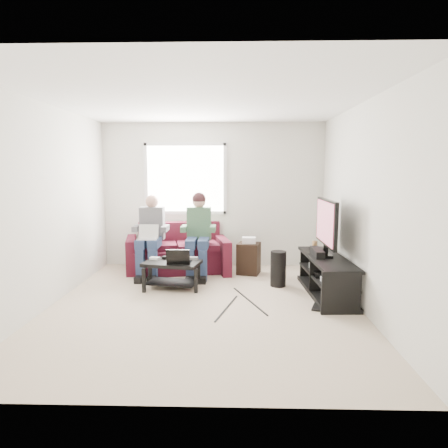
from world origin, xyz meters
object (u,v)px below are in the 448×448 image
Objects in this scene: coffee_table at (172,269)px; subwoofer at (278,269)px; sofa at (177,253)px; tv_stand at (326,278)px; end_table at (249,257)px; tv at (326,224)px.

subwoofer reaches higher than coffee_table.
sofa is at bearing 151.63° from subwoofer.
tv_stand is 0.76m from subwoofer.
coffee_table is at bearing -86.03° from sofa.
sofa reaches higher than end_table.
tv reaches higher than end_table.
subwoofer is (1.67, -0.90, -0.04)m from sofa.
tv is (-0.00, 0.10, 0.76)m from tv_stand.
tv_stand is at bearing -46.73° from end_table.
subwoofer is at bearing 5.82° from coffee_table.
tv_stand is 3.05× the size of subwoofer.
coffee_table is 0.55× the size of tv_stand.
tv is at bearing 91.47° from tv_stand.
tv_stand is 0.77m from tv.
end_table is at bearing 135.86° from tv.
tv is 2.04× the size of subwoofer.
end_table reaches higher than tv_stand.
tv_stand is 2.61× the size of end_table.
sofa is 1.26m from end_table.
subwoofer is at bearing 147.62° from tv_stand.
tv is at bearing -44.14° from end_table.
sofa reaches higher than coffee_table.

